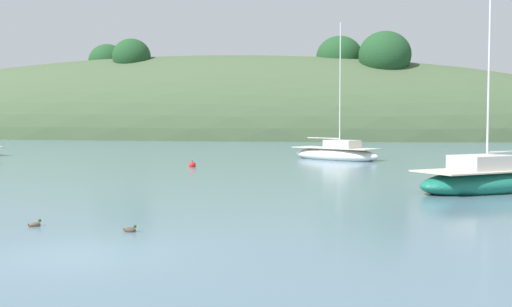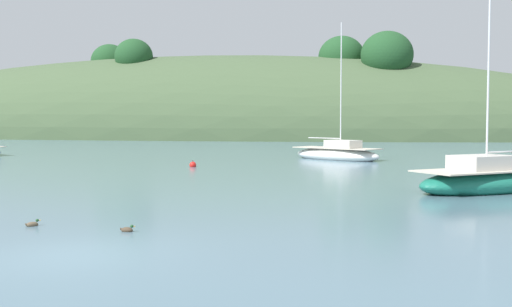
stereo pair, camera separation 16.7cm
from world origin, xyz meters
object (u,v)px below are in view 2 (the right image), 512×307
(sailboat_teal_outer, at_px, (492,180))
(duck_trailing, at_px, (127,230))
(duck_straggler, at_px, (32,224))
(sailboat_navy_dinghy, at_px, (337,154))
(mooring_buoy_outer, at_px, (193,165))

(sailboat_teal_outer, distance_m, duck_trailing, 16.54)
(duck_straggler, bearing_deg, sailboat_teal_outer, 39.19)
(sailboat_navy_dinghy, height_order, mooring_buoy_outer, sailboat_navy_dinghy)
(mooring_buoy_outer, relative_size, duck_trailing, 1.28)
(sailboat_teal_outer, relative_size, mooring_buoy_outer, 17.73)
(sailboat_teal_outer, relative_size, duck_trailing, 22.61)
(sailboat_teal_outer, xyz_separation_m, duck_straggler, (-14.41, -11.75, -0.40))
(sailboat_navy_dinghy, relative_size, sailboat_teal_outer, 1.11)
(sailboat_teal_outer, bearing_deg, sailboat_navy_dinghy, 112.55)
(sailboat_teal_outer, height_order, mooring_buoy_outer, sailboat_teal_outer)
(sailboat_teal_outer, height_order, duck_trailing, sailboat_teal_outer)
(sailboat_navy_dinghy, bearing_deg, mooring_buoy_outer, -132.98)
(sailboat_navy_dinghy, relative_size, mooring_buoy_outer, 19.72)
(duck_straggler, bearing_deg, duck_trailing, -4.57)
(duck_trailing, bearing_deg, sailboat_teal_outer, 46.45)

